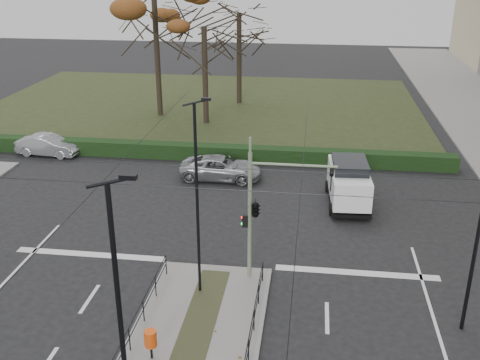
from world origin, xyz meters
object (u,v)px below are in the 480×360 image
Objects in this scene: parked_car_fourth at (221,168)px; bare_tree_center at (239,20)px; white_van at (349,181)px; streetlamp_median_far at (198,199)px; parked_car_second at (48,145)px; bare_tree_near at (204,34)px; streetlamp_median_near at (123,340)px; traffic_light at (258,207)px; litter_bin at (151,339)px.

bare_tree_center reaches higher than parked_car_fourth.
streetlamp_median_far is at bearing -122.86° from white_van.
parked_car_fourth is at bearing -85.78° from bare_tree_center.
parked_car_fourth is at bearing -97.35° from parked_car_second.
parked_car_second is 0.43× the size of bare_tree_near.
streetlamp_median_near reaches higher than parked_car_second.
streetlamp_median_near is 1.75× the size of white_van.
bare_tree_near reaches higher than parked_car_second.
parked_car_fourth is 7.96m from white_van.
bare_tree_near is at bearing -105.07° from bare_tree_center.
streetlamp_median_far is 1.61× the size of parked_car_fourth.
traffic_light is 2.72m from streetlamp_median_far.
bare_tree_near is at bearing 15.38° from parked_car_fourth.
streetlamp_median_near reaches higher than parked_car_fourth.
bare_tree_center reaches higher than streetlamp_median_near.
white_van is at bearing -67.09° from bare_tree_center.
traffic_light is at bearing -162.85° from parked_car_fourth.
streetlamp_median_near is 0.82× the size of bare_tree_center.
traffic_light reaches higher than parked_car_fourth.
traffic_light is 1.11× the size of parked_car_fourth.
streetlamp_median_far is (-0.02, 8.70, -0.27)m from streetlamp_median_near.
streetlamp_median_far is 24.47m from bare_tree_near.
streetlamp_median_far reaches higher than traffic_light.
parked_car_second is at bearing 78.10° from parked_car_fourth.
streetlamp_median_near is (-2.13, -10.14, 1.13)m from traffic_light.
bare_tree_center is at bearing 99.13° from traffic_light.
litter_bin is (-2.97, -5.64, -2.43)m from traffic_light.
bare_tree_center reaches higher than parked_car_second.
litter_bin is 0.22× the size of parked_car_fourth.
white_van is 18.63m from bare_tree_near.
parked_car_second is 12.59m from parked_car_fourth.
bare_tree_center is at bearing -30.51° from parked_car_second.
white_van is (19.78, -5.32, 0.60)m from parked_car_second.
streetlamp_median_near reaches higher than litter_bin.
parked_car_fourth is 1.02× the size of white_van.
streetlamp_median_far is 1.88× the size of parked_car_second.
streetlamp_median_near is 19.70m from white_van.
bare_tree_near is at bearing 106.05° from traffic_light.
white_van is at bearing 63.49° from traffic_light.
white_van is (7.47, -2.69, 0.62)m from parked_car_fourth.
parked_car_fourth reaches higher than litter_bin.
parked_car_fourth is at bearing 160.22° from white_van.
traffic_light is 10.42m from streetlamp_median_near.
traffic_light reaches higher than white_van.
streetlamp_median_far is at bearing 78.83° from litter_bin.
bare_tree_center is at bearing 74.93° from bare_tree_near.
parked_car_second is 14.27m from bare_tree_near.
bare_tree_near reaches higher than white_van.
litter_bin is 0.25× the size of parked_car_second.
traffic_light is 5.08× the size of litter_bin.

